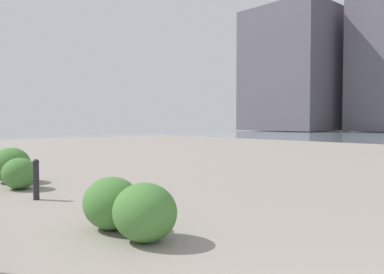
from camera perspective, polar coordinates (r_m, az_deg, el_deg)
building_highrise at (r=75.79m, az=14.96°, el=9.57°), size 15.87×14.52×22.60m
bollard_near at (r=5.83m, az=-11.71°, el=-9.54°), size 0.13×0.13×0.75m
bollard_mid at (r=8.37m, az=-22.38°, el=-5.79°), size 0.13×0.13×0.83m
shrub_low at (r=9.84m, az=-24.49°, el=-5.00°), size 0.87×0.78×0.74m
shrub_round at (r=5.15m, az=-7.12°, el=-11.14°), size 0.92×0.82×0.78m
shrub_wide at (r=5.79m, az=-11.96°, el=-9.69°), size 0.91×0.82×0.77m
shrub_tall at (r=11.01m, az=-25.56°, el=-3.81°), size 1.08×0.97×0.92m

